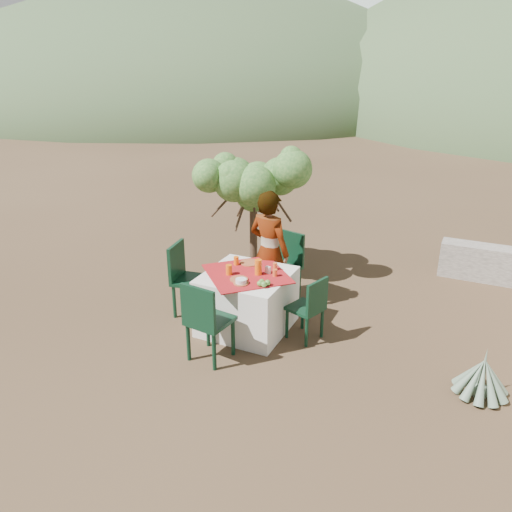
{
  "coord_description": "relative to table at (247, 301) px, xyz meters",
  "views": [
    {
      "loc": [
        2.81,
        -4.56,
        3.24
      ],
      "look_at": [
        0.23,
        0.88,
        0.84
      ],
      "focal_mm": 35.0,
      "sensor_mm": 36.0,
      "label": 1
    }
  ],
  "objects": [
    {
      "name": "agave",
      "position": [
        2.77,
        -0.2,
        -0.18
      ],
      "size": [
        0.56,
        0.57,
        0.6
      ],
      "rotation": [
        0.0,
        0.0,
        -0.29
      ],
      "color": "slate",
      "rests_on": "ground"
    },
    {
      "name": "table",
      "position": [
        0.0,
        0.0,
        0.0
      ],
      "size": [
        1.3,
        1.3,
        0.76
      ],
      "color": "white",
      "rests_on": "ground"
    },
    {
      "name": "plate_near",
      "position": [
        0.0,
        -0.22,
        0.39
      ],
      "size": [
        0.22,
        0.22,
        0.01
      ],
      "primitive_type": "cylinder",
      "color": "brown",
      "rests_on": "table"
    },
    {
      "name": "glass_far",
      "position": [
        -0.24,
        0.19,
        0.44
      ],
      "size": [
        0.07,
        0.07,
        0.11
      ],
      "primitive_type": "cylinder",
      "color": "orange",
      "rests_on": "table"
    },
    {
      "name": "shrub_tree",
      "position": [
        -0.56,
        1.52,
        1.05
      ],
      "size": [
        1.54,
        1.51,
        1.82
      ],
      "color": "#4A3225",
      "rests_on": "ground"
    },
    {
      "name": "white_bowl",
      "position": [
        0.07,
        -0.3,
        0.42
      ],
      "size": [
        0.13,
        0.13,
        0.05
      ],
      "primitive_type": "cylinder",
      "color": "white",
      "rests_on": "bowl_plate"
    },
    {
      "name": "plate_far",
      "position": [
        -0.11,
        0.3,
        0.39
      ],
      "size": [
        0.25,
        0.25,
        0.01
      ],
      "primitive_type": "cylinder",
      "color": "brown",
      "rests_on": "table"
    },
    {
      "name": "hill_near_left",
      "position": [
        -18.29,
        29.52,
        -0.38
      ],
      "size": [
        40.0,
        40.0,
        16.0
      ],
      "primitive_type": "ellipsoid",
      "color": "#344929",
      "rests_on": "ground"
    },
    {
      "name": "chair_right",
      "position": [
        0.81,
        0.07,
        0.08
      ],
      "size": [
        0.48,
        0.48,
        0.82
      ],
      "rotation": [
        0.0,
        0.0,
        4.39
      ],
      "color": "black",
      "rests_on": "ground"
    },
    {
      "name": "glass_near",
      "position": [
        -0.18,
        -0.13,
        0.44
      ],
      "size": [
        0.08,
        0.08,
        0.13
      ],
      "primitive_type": "cylinder",
      "color": "orange",
      "rests_on": "table"
    },
    {
      "name": "chair_near",
      "position": [
        -0.08,
        -0.87,
        0.16
      ],
      "size": [
        0.5,
        0.5,
        0.97
      ],
      "rotation": [
        0.0,
        0.0,
        3.02
      ],
      "color": "black",
      "rests_on": "ground"
    },
    {
      "name": "jar_left",
      "position": [
        0.35,
        0.07,
        0.43
      ],
      "size": [
        0.06,
        0.06,
        0.09
      ],
      "primitive_type": "cylinder",
      "color": "#DA5826",
      "rests_on": "table"
    },
    {
      "name": "person",
      "position": [
        0.02,
        0.63,
        0.45
      ],
      "size": [
        0.68,
        0.52,
        1.66
      ],
      "primitive_type": "imported",
      "rotation": [
        0.0,
        0.0,
        2.92
      ],
      "color": "#8C6651",
      "rests_on": "ground"
    },
    {
      "name": "napkin_holder",
      "position": [
        0.23,
        0.12,
        0.43
      ],
      "size": [
        0.07,
        0.05,
        0.09
      ],
      "primitive_type": "cube",
      "rotation": [
        0.0,
        0.0,
        -0.23
      ],
      "color": "white",
      "rests_on": "table"
    },
    {
      "name": "juice_pitcher",
      "position": [
        0.14,
        0.03,
        0.48
      ],
      "size": [
        0.09,
        0.09,
        0.19
      ],
      "primitive_type": "cylinder",
      "color": "orange",
      "rests_on": "table"
    },
    {
      "name": "bowl_plate",
      "position": [
        0.07,
        -0.3,
        0.39
      ],
      "size": [
        0.18,
        0.18,
        0.01
      ],
      "primitive_type": "cylinder",
      "color": "brown",
      "rests_on": "table"
    },
    {
      "name": "jar_right",
      "position": [
        0.27,
        0.26,
        0.43
      ],
      "size": [
        0.06,
        0.06,
        0.09
      ],
      "primitive_type": "cylinder",
      "color": "#DA5826",
      "rests_on": "table"
    },
    {
      "name": "chair_left",
      "position": [
        -0.92,
        0.03,
        0.16
      ],
      "size": [
        0.52,
        0.52,
        0.98
      ],
      "rotation": [
        0.0,
        0.0,
        1.73
      ],
      "color": "black",
      "rests_on": "ground"
    },
    {
      "name": "fruit_cluster",
      "position": [
        0.33,
        -0.24,
        0.42
      ],
      "size": [
        0.14,
        0.13,
        0.07
      ],
      "color": "#558A32",
      "rests_on": "table"
    },
    {
      "name": "chair_far",
      "position": [
        0.1,
        1.02,
        0.16
      ],
      "size": [
        0.54,
        0.54,
        0.97
      ],
      "rotation": [
        0.0,
        0.0,
        -0.22
      ],
      "color": "black",
      "rests_on": "ground"
    },
    {
      "name": "hill_far_center",
      "position": [
        -4.29,
        51.52,
        -0.38
      ],
      "size": [
        60.0,
        60.0,
        24.0
      ],
      "primitive_type": "ellipsoid",
      "color": "gray",
      "rests_on": "ground"
    },
    {
      "name": "ground",
      "position": [
        -0.29,
        -0.48,
        -0.38
      ],
      "size": [
        160.0,
        160.0,
        0.0
      ],
      "primitive_type": "plane",
      "color": "#3C2A1B",
      "rests_on": "ground"
    }
  ]
}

